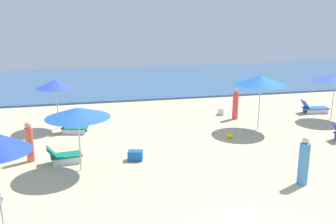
{
  "coord_description": "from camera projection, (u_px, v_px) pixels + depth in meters",
  "views": [
    {
      "loc": [
        -3.92,
        -7.2,
        5.48
      ],
      "look_at": [
        -0.16,
        9.28,
        0.99
      ],
      "focal_mm": 40.98,
      "sensor_mm": 36.0,
      "label": 1
    }
  ],
  "objects": [
    {
      "name": "cooler_box_0",
      "position": [
        135.0,
        156.0,
        14.43
      ],
      "size": [
        0.62,
        0.48,
        0.37
      ],
      "primitive_type": "cube",
      "rotation": [
        0.0,
        0.0,
        2.87
      ],
      "color": "#1759B0",
      "rests_on": "ground_plane"
    },
    {
      "name": "umbrella_5",
      "position": [
        78.0,
        113.0,
        13.06
      ],
      "size": [
        2.23,
        2.23,
        2.29
      ],
      "color": "silver",
      "rests_on": "ground_plane"
    },
    {
      "name": "lounge_chair_5_0",
      "position": [
        64.0,
        156.0,
        14.16
      ],
      "size": [
        1.31,
        0.75,
        0.66
      ],
      "rotation": [
        0.0,
        0.0,
        1.7
      ],
      "color": "silver",
      "rests_on": "ground_plane"
    },
    {
      "name": "umbrella_4",
      "position": [
        56.0,
        84.0,
        17.84
      ],
      "size": [
        1.81,
        1.81,
        2.38
      ],
      "color": "silver",
      "rests_on": "ground_plane"
    },
    {
      "name": "umbrella_8",
      "position": [
        335.0,
        77.0,
        19.36
      ],
      "size": [
        2.12,
        2.12,
        2.39
      ],
      "color": "silver",
      "rests_on": "ground_plane"
    },
    {
      "name": "umbrella_6",
      "position": [
        261.0,
        80.0,
        17.63
      ],
      "size": [
        2.39,
        2.39,
        2.6
      ],
      "color": "silver",
      "rests_on": "ground_plane"
    },
    {
      "name": "cooler_box_1",
      "position": [
        222.0,
        111.0,
        20.83
      ],
      "size": [
        0.54,
        0.6,
        0.36
      ],
      "primitive_type": "cube",
      "rotation": [
        0.0,
        0.0,
        0.97
      ],
      "color": "silver",
      "rests_on": "ground_plane"
    },
    {
      "name": "beachgoer_2",
      "position": [
        304.0,
        162.0,
        12.31
      ],
      "size": [
        0.43,
        0.43,
        1.61
      ],
      "rotation": [
        0.0,
        0.0,
        0.32
      ],
      "color": "#4084C9",
      "rests_on": "ground_plane"
    },
    {
      "name": "lounge_chair_8_0",
      "position": [
        314.0,
        108.0,
        21.1
      ],
      "size": [
        1.54,
        0.77,
        0.73
      ],
      "rotation": [
        0.0,
        0.0,
        1.46
      ],
      "color": "silver",
      "rests_on": "ground_plane"
    },
    {
      "name": "beachgoer_3",
      "position": [
        235.0,
        105.0,
        19.8
      ],
      "size": [
        0.36,
        0.36,
        1.6
      ],
      "rotation": [
        0.0,
        0.0,
        4.49
      ],
      "color": "#F94341",
      "rests_on": "ground_plane"
    },
    {
      "name": "beach_ball_2",
      "position": [
        230.0,
        136.0,
        16.88
      ],
      "size": [
        0.28,
        0.28,
        0.28
      ],
      "primitive_type": "sphere",
      "color": "yellow",
      "rests_on": "ground_plane"
    },
    {
      "name": "lounge_chair_4_0",
      "position": [
        72.0,
        127.0,
        17.63
      ],
      "size": [
        1.36,
        0.89,
        0.81
      ],
      "rotation": [
        0.0,
        0.0,
        1.33
      ],
      "color": "silver",
      "rests_on": "ground_plane"
    },
    {
      "name": "beachgoer_4",
      "position": [
        30.0,
        142.0,
        14.2
      ],
      "size": [
        0.36,
        0.36,
        1.54
      ],
      "rotation": [
        0.0,
        0.0,
        1.94
      ],
      "color": "#E95E4B",
      "rests_on": "ground_plane"
    },
    {
      "name": "ocean",
      "position": [
        132.0,
        80.0,
        30.61
      ],
      "size": [
        60.0,
        14.17,
        0.12
      ],
      "primitive_type": "cube",
      "color": "#325984",
      "rests_on": "ground_plane"
    }
  ]
}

